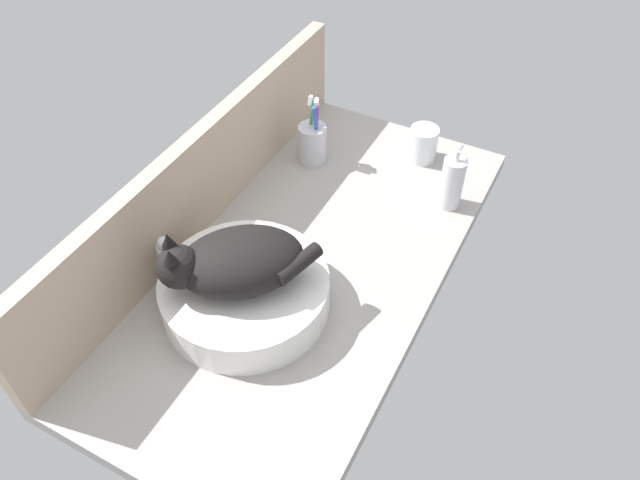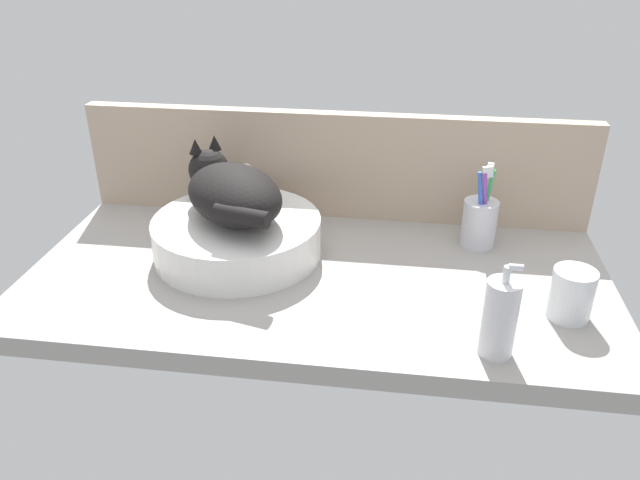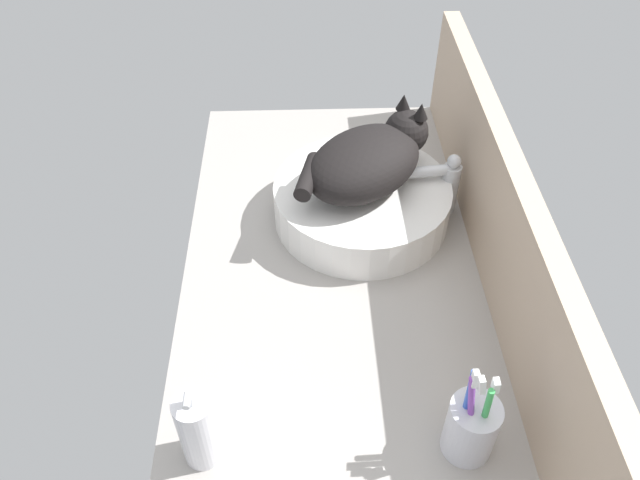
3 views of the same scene
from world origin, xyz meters
The scene contains 8 objects.
ground_plane centered at (0.00, 0.00, -2.00)cm, with size 115.92×58.56×4.00cm, color #9E9993.
backsplash_panel centered at (0.00, 27.48, 12.40)cm, with size 115.92×3.60×24.80cm, color tan.
sink_basin centered at (-17.57, 4.94, 4.10)cm, with size 34.95×34.95×8.21cm, color white.
cat centered at (-18.53, 5.91, 13.96)cm, with size 29.29×29.99×14.00cm.
faucet centered at (-19.43, 21.55, 7.30)cm, with size 4.00×11.86×13.60cm.
soap_dispenser centered at (32.52, -21.93, 6.90)cm, with size 5.54×5.54×16.85cm.
toothbrush_cup centered at (32.76, 16.14, 5.55)cm, with size 7.34×7.34×18.71cm.
water_glass centered at (46.50, -9.43, 4.07)cm, with size 7.52×7.52×9.38cm.
Camera 2 is at (15.55, -107.11, 63.87)cm, focal length 35.00 mm.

